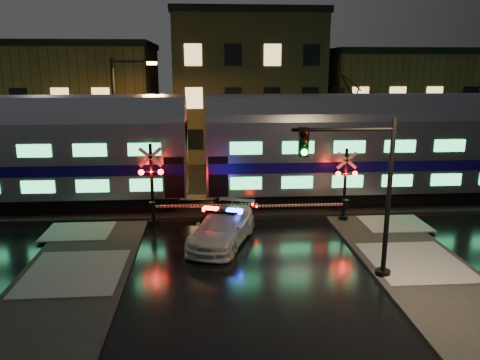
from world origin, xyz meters
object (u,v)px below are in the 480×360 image
crossing_signal_left (160,193)px  streetlight (120,117)px  traffic_light (364,197)px  police_car (223,228)px  crossing_signal_right (338,193)px

crossing_signal_left → streetlight: 7.86m
crossing_signal_left → traffic_light: bearing=-39.4°
police_car → crossing_signal_left: bearing=159.7°
police_car → streetlight: 11.48m
crossing_signal_right → crossing_signal_left: (-8.65, 0.01, 0.15)m
crossing_signal_right → streetlight: bearing=149.8°
police_car → traffic_light: size_ratio=0.91×
crossing_signal_left → traffic_light: (7.70, -6.34, 1.45)m
crossing_signal_right → streetlight: 13.68m
crossing_signal_left → streetlight: (-2.86, 6.70, 2.96)m
police_car → crossing_signal_left: crossing_signal_left is taller
police_car → crossing_signal_right: 6.29m
crossing_signal_left → traffic_light: traffic_light is taller
crossing_signal_left → streetlight: streetlight is taller
police_car → streetlight: streetlight is taller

